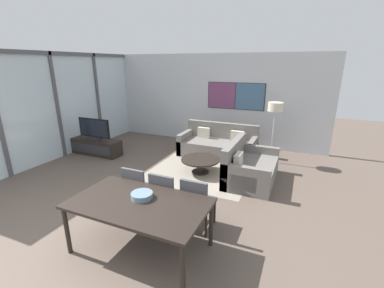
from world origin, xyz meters
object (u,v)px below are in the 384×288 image
object	(u,v)px
floor_lamp	(275,111)
tv_console	(96,147)
sofa_main	(218,145)
coffee_table	(200,162)
sofa_side	(248,168)
dining_chair_centre	(166,194)
dining_table	(139,206)
dining_chair_left	(138,188)
fruit_bowl	(142,195)
dining_chair_right	(197,201)
television	(94,129)

from	to	relation	value
floor_lamp	tv_console	bearing A→B (deg)	-163.80
sofa_main	coffee_table	xyz separation A→B (m)	(0.00, -1.37, -0.01)
sofa_side	dining_chair_centre	distance (m)	2.32
tv_console	coffee_table	size ratio (longest dim) A/B	1.67
dining_table	floor_lamp	bearing A→B (deg)	73.81
floor_lamp	dining_table	bearing A→B (deg)	-106.19
dining_chair_left	dining_chair_centre	bearing A→B (deg)	-2.02
dining_table	dining_chair_centre	xyz separation A→B (m)	(0.00, 0.71, -0.18)
sofa_side	dining_chair_left	distance (m)	2.56
sofa_side	dining_chair_centre	world-z (taller)	dining_chair_centre
sofa_main	fruit_bowl	distance (m)	4.09
tv_console	dining_chair_centre	xyz separation A→B (m)	(3.47, -2.11, 0.28)
coffee_table	dining_chair_centre	world-z (taller)	dining_chair_centre
dining_chair_right	floor_lamp	distance (m)	3.62
tv_console	dining_chair_right	bearing A→B (deg)	-27.60
dining_chair_left	dining_chair_right	world-z (taller)	same
television	fruit_bowl	distance (m)	4.39
tv_console	dining_table	size ratio (longest dim) A/B	0.82
dining_chair_centre	floor_lamp	bearing A→B (deg)	70.72
television	coffee_table	bearing A→B (deg)	-0.51
dining_chair_right	dining_chair_left	bearing A→B (deg)	179.89
tv_console	dining_table	bearing A→B (deg)	-39.13
dining_chair_centre	fruit_bowl	world-z (taller)	dining_chair_centre
sofa_main	coffee_table	distance (m)	1.37
tv_console	television	size ratio (longest dim) A/B	1.45
tv_console	television	xyz separation A→B (m)	(0.00, 0.00, 0.52)
sofa_side	dining_chair_left	size ratio (longest dim) A/B	1.79
sofa_main	tv_console	bearing A→B (deg)	-157.46
sofa_main	coffee_table	size ratio (longest dim) A/B	2.29
tv_console	dining_chair_right	distance (m)	4.53
dining_chair_right	floor_lamp	bearing A→B (deg)	78.90
dining_chair_right	fruit_bowl	size ratio (longest dim) A/B	2.96
tv_console	dining_chair_right	size ratio (longest dim) A/B	1.72
tv_console	fruit_bowl	distance (m)	4.42
dining_table	dining_chair_centre	world-z (taller)	dining_chair_centre
television	dining_table	world-z (taller)	television
fruit_bowl	floor_lamp	bearing A→B (deg)	73.16
sofa_side	coffee_table	world-z (taller)	sofa_side
coffee_table	dining_chair_centre	xyz separation A→B (m)	(0.23, -2.08, 0.24)
sofa_side	tv_console	bearing A→B (deg)	90.35
television	dining_chair_centre	size ratio (longest dim) A/B	1.19
television	floor_lamp	world-z (taller)	floor_lamp
sofa_main	sofa_side	xyz separation A→B (m)	(1.11, -1.32, -0.00)
television	coffee_table	world-z (taller)	television
sofa_main	dining_chair_centre	world-z (taller)	dining_chair_centre
dining_table	fruit_bowl	distance (m)	0.15
sofa_main	dining_chair_left	world-z (taller)	dining_chair_left
dining_chair_right	sofa_main	bearing A→B (deg)	102.65
dining_table	dining_chair_right	world-z (taller)	dining_chair_right
coffee_table	dining_table	world-z (taller)	dining_table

